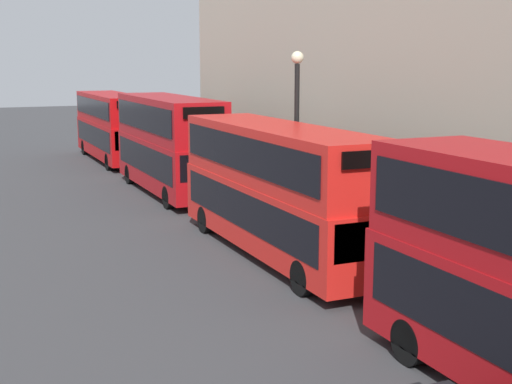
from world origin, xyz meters
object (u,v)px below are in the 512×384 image
Objects in this scene: pedestrian at (192,161)px; bus_trailing at (113,124)px; bus_second_in_queue at (278,185)px; bus_third_in_queue at (169,141)px.

bus_trailing is at bearing 110.01° from pedestrian.
bus_second_in_queue is 24.40m from bus_trailing.
bus_third_in_queue is 5.77m from pedestrian.
bus_third_in_queue is at bearing 90.00° from bus_second_in_queue.
bus_second_in_queue reaches higher than bus_trailing.
bus_trailing is (0.00, 24.40, -0.02)m from bus_second_in_queue.
bus_trailing reaches higher than pedestrian.
bus_second_in_queue is 1.03× the size of bus_trailing.
bus_third_in_queue is (0.00, 12.14, 0.18)m from bus_second_in_queue.
bus_second_in_queue is at bearing -90.00° from bus_trailing.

